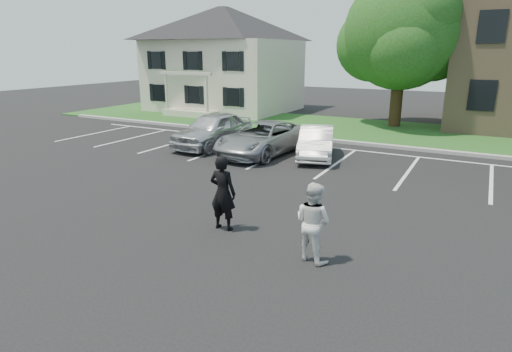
{
  "coord_description": "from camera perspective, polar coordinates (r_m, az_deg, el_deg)",
  "views": [
    {
      "loc": [
        5.13,
        -8.51,
        4.4
      ],
      "look_at": [
        0.0,
        1.0,
        1.25
      ],
      "focal_mm": 30.0,
      "sensor_mm": 36.0,
      "label": 1
    }
  ],
  "objects": [
    {
      "name": "car_white_sedan",
      "position": [
        18.58,
        8.04,
        4.48
      ],
      "size": [
        2.56,
        4.24,
        1.32
      ],
      "primitive_type": "imported",
      "rotation": [
        0.0,
        0.0,
        0.31
      ],
      "color": "silver",
      "rests_on": "ground"
    },
    {
      "name": "ground_plane",
      "position": [
        10.87,
        -2.53,
        -7.65
      ],
      "size": [
        90.0,
        90.0,
        0.0
      ],
      "primitive_type": "plane",
      "color": "black",
      "rests_on": "ground"
    },
    {
      "name": "car_silver_west",
      "position": [
        20.62,
        -5.73,
        6.17
      ],
      "size": [
        2.11,
        4.87,
        1.63
      ],
      "primitive_type": "imported",
      "rotation": [
        0.0,
        0.0,
        -0.04
      ],
      "color": "silver",
      "rests_on": "ground"
    },
    {
      "name": "man_white_shirt",
      "position": [
        9.32,
        7.59,
        -6.08
      ],
      "size": [
        1.02,
        0.89,
        1.77
      ],
      "primitive_type": "imported",
      "rotation": [
        0.0,
        0.0,
        2.84
      ],
      "color": "silver",
      "rests_on": "ground"
    },
    {
      "name": "grass_strip",
      "position": [
        25.42,
        16.36,
        5.72
      ],
      "size": [
        44.0,
        8.0,
        0.08
      ],
      "primitive_type": "cube",
      "color": "#184F14",
      "rests_on": "ground"
    },
    {
      "name": "house",
      "position": [
        33.77,
        -4.28,
        15.25
      ],
      "size": [
        10.3,
        9.22,
        7.6
      ],
      "color": "beige",
      "rests_on": "ground"
    },
    {
      "name": "curb",
      "position": [
        21.58,
        14.05,
        4.21
      ],
      "size": [
        40.0,
        0.3,
        0.15
      ],
      "primitive_type": "cube",
      "color": "gray",
      "rests_on": "ground"
    },
    {
      "name": "man_black_suit",
      "position": [
        10.82,
        -4.45,
        -2.27
      ],
      "size": [
        0.73,
        0.5,
        1.94
      ],
      "primitive_type": "imported",
      "rotation": [
        0.0,
        0.0,
        3.19
      ],
      "color": "black",
      "rests_on": "ground"
    },
    {
      "name": "stall_lines",
      "position": [
        18.39,
        15.81,
        1.8
      ],
      "size": [
        34.0,
        5.36,
        0.01
      ],
      "color": "silver",
      "rests_on": "ground"
    },
    {
      "name": "car_silver_minivan",
      "position": [
        18.97,
        0.91,
        5.05
      ],
      "size": [
        2.85,
        5.34,
        1.43
      ],
      "primitive_type": "imported",
      "rotation": [
        0.0,
        0.0,
        -0.09
      ],
      "color": "#96989D",
      "rests_on": "ground"
    },
    {
      "name": "tree",
      "position": [
        27.17,
        19.16,
        17.41
      ],
      "size": [
        7.8,
        7.2,
        8.8
      ],
      "color": "black",
      "rests_on": "ground"
    }
  ]
}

